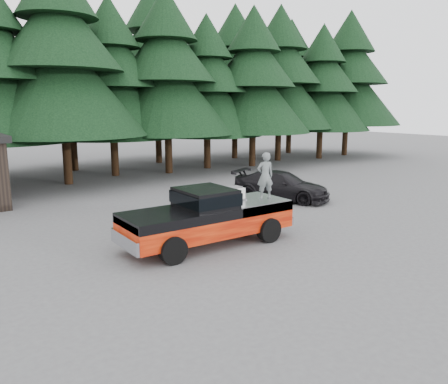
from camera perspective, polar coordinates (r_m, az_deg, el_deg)
ground at (r=15.06m, az=-0.49°, el=-6.49°), size 120.00×120.00×0.00m
pickup_truck at (r=14.60m, az=-2.11°, el=-4.34°), size 6.00×2.04×1.33m
truck_cab at (r=14.32m, az=-2.47°, el=-0.70°), size 1.66×1.90×0.59m
air_compressor at (r=15.25m, az=1.34°, el=-0.30°), size 0.64×0.54×0.41m
man_on_bed at (r=15.39m, az=5.39°, el=2.12°), size 0.70×0.56×1.66m
parked_car at (r=21.80m, az=7.46°, el=0.85°), size 3.79×5.20×1.40m
treeline at (r=30.42m, az=-19.34°, el=16.52°), size 60.15×16.05×17.50m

